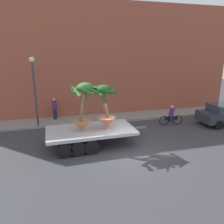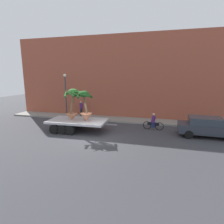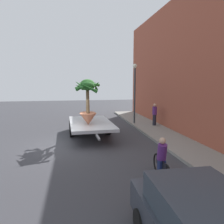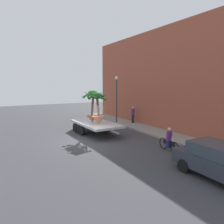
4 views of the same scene
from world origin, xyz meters
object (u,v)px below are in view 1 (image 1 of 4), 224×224
at_px(cyclist, 171,116).
at_px(street_lamp, 34,83).
at_px(potted_palm_middle, 84,105).
at_px(pedestrian_near_gate, 55,108).
at_px(potted_palm_rear, 105,108).
at_px(flatbed_trailer, 87,133).

bearing_deg(cyclist, street_lamp, 169.20).
distance_m(potted_palm_middle, pedestrian_near_gate, 5.76).
distance_m(pedestrian_near_gate, street_lamp, 2.81).
height_order(potted_palm_rear, street_lamp, street_lamp).
xyz_separation_m(flatbed_trailer, street_lamp, (-3.01, 3.92, 2.47)).
distance_m(potted_palm_rear, cyclist, 6.21).
height_order(potted_palm_middle, cyclist, potted_palm_middle).
height_order(flatbed_trailer, potted_palm_rear, potted_palm_rear).
relative_size(potted_palm_rear, cyclist, 1.40).
xyz_separation_m(cyclist, street_lamp, (-9.62, 1.83, 2.56)).
distance_m(potted_palm_rear, street_lamp, 5.87).
relative_size(potted_palm_middle, street_lamp, 0.56).
height_order(pedestrian_near_gate, street_lamp, street_lamp).
bearing_deg(pedestrian_near_gate, potted_palm_middle, -72.70).
bearing_deg(potted_palm_rear, pedestrian_near_gate, 117.85).
relative_size(potted_palm_middle, pedestrian_near_gate, 1.59).
bearing_deg(potted_palm_rear, street_lamp, 134.57).
bearing_deg(street_lamp, cyclist, -10.80).
relative_size(potted_palm_rear, street_lamp, 0.53).
height_order(flatbed_trailer, cyclist, cyclist).
xyz_separation_m(flatbed_trailer, potted_palm_middle, (-0.14, -0.13, 1.69)).
xyz_separation_m(potted_palm_middle, pedestrian_near_gate, (-1.66, 5.34, -1.41)).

